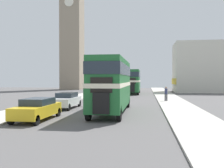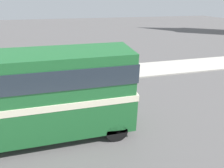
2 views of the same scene
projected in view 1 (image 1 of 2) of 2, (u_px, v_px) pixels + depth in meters
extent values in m
plane|color=#565454|center=(98.00, 117.00, 18.52)|extent=(120.00, 120.00, 0.00)
cube|color=#B7B2A8|center=(191.00, 118.00, 17.60)|extent=(3.50, 120.00, 0.12)
cube|color=#B7B2A8|center=(13.00, 114.00, 19.44)|extent=(3.50, 120.00, 0.12)
cube|color=#1E602D|center=(112.00, 96.00, 20.61)|extent=(2.35, 9.91, 1.69)
cube|color=beige|center=(112.00, 84.00, 20.59)|extent=(2.38, 9.96, 0.31)
cube|color=#1E602D|center=(112.00, 71.00, 20.57)|extent=(2.31, 9.71, 1.85)
cube|color=#232D38|center=(112.00, 70.00, 20.57)|extent=(2.38, 9.81, 0.83)
cube|color=black|center=(101.00, 103.00, 15.61)|extent=(1.06, 0.20, 1.35)
cube|color=black|center=(101.00, 85.00, 15.72)|extent=(1.41, 0.12, 0.98)
cylinder|color=black|center=(88.00, 113.00, 16.70)|extent=(0.28, 1.05, 1.05)
cylinder|color=black|center=(119.00, 113.00, 16.41)|extent=(0.28, 1.05, 1.05)
cylinder|color=black|center=(107.00, 102.00, 24.74)|extent=(0.28, 1.05, 1.05)
cylinder|color=black|center=(128.00, 102.00, 24.45)|extent=(0.28, 1.05, 1.05)
cube|color=#1E602D|center=(133.00, 87.00, 47.18)|extent=(2.51, 9.82, 1.75)
cube|color=beige|center=(133.00, 81.00, 47.16)|extent=(2.53, 9.87, 0.32)
cube|color=#1E602D|center=(133.00, 75.00, 47.14)|extent=(2.46, 9.62, 1.90)
cube|color=#232D38|center=(133.00, 75.00, 47.14)|extent=(2.53, 9.72, 0.86)
cube|color=black|center=(131.00, 88.00, 42.22)|extent=(1.13, 0.20, 1.40)
cube|color=black|center=(131.00, 81.00, 42.34)|extent=(1.50, 0.12, 1.02)
cylinder|color=black|center=(125.00, 92.00, 43.32)|extent=(0.28, 1.05, 1.05)
cylinder|color=black|center=(138.00, 92.00, 43.02)|extent=(0.28, 1.05, 1.05)
cylinder|color=black|center=(129.00, 90.00, 51.28)|extent=(0.28, 1.05, 1.05)
cylinder|color=black|center=(139.00, 90.00, 50.97)|extent=(0.28, 1.05, 1.05)
cube|color=gold|center=(37.00, 110.00, 16.88)|extent=(1.82, 4.63, 0.74)
cube|color=#232D38|center=(38.00, 101.00, 17.05)|extent=(1.60, 2.41, 0.45)
cylinder|color=black|center=(11.00, 120.00, 15.14)|extent=(0.20, 0.64, 0.64)
cylinder|color=black|center=(36.00, 120.00, 14.92)|extent=(0.20, 0.64, 0.64)
cylinder|color=black|center=(38.00, 112.00, 18.84)|extent=(0.20, 0.64, 0.64)
cylinder|color=black|center=(58.00, 112.00, 18.62)|extent=(0.20, 0.64, 0.64)
cube|color=white|center=(66.00, 101.00, 23.73)|extent=(1.75, 4.46, 0.75)
cube|color=#232D38|center=(67.00, 95.00, 23.89)|extent=(1.54, 2.32, 0.46)
cylinder|color=black|center=(52.00, 107.00, 22.07)|extent=(0.20, 0.64, 0.64)
cylinder|color=black|center=(68.00, 107.00, 21.86)|extent=(0.20, 0.64, 0.64)
cylinder|color=black|center=(65.00, 103.00, 25.60)|extent=(0.20, 0.64, 0.64)
cylinder|color=black|center=(79.00, 103.00, 25.39)|extent=(0.20, 0.64, 0.64)
cylinder|color=#282833|center=(165.00, 97.00, 30.46)|extent=(0.16, 0.16, 0.84)
cylinder|color=#282833|center=(167.00, 97.00, 30.43)|extent=(0.16, 0.16, 0.84)
cylinder|color=navy|center=(166.00, 91.00, 30.43)|extent=(0.35, 0.35, 0.66)
sphere|color=#9E7051|center=(166.00, 88.00, 30.42)|extent=(0.23, 0.23, 0.23)
cube|color=gray|center=(72.00, 38.00, 66.80)|extent=(5.35, 5.35, 27.65)
cylinder|color=silver|center=(69.00, 2.00, 63.92)|extent=(2.41, 0.10, 2.41)
cube|color=beige|center=(214.00, 67.00, 52.38)|extent=(16.39, 8.36, 10.44)
cube|color=gold|center=(174.00, 81.00, 53.56)|extent=(0.12, 7.94, 1.25)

